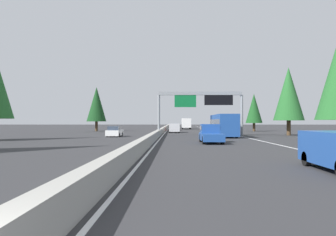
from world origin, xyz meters
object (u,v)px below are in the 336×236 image
sedan_near_right (206,128)px  minivan_mid_center (174,128)px  oncoming_near (115,132)px  conifer_right_near (289,94)px  conifer_left_mid (96,104)px  sign_gantry_overhead (201,101)px  bus_near_center (223,124)px  box_truck_distant_b (186,123)px  sedan_far_right (174,127)px  conifer_right_mid (254,108)px  sedan_far_left (174,128)px  pickup_far_center (211,134)px

sedan_near_right → minivan_mid_center: bearing=152.1°
minivan_mid_center → oncoming_near: 18.43m
conifer_right_near → conifer_left_mid: size_ratio=1.08×
sign_gantry_overhead → conifer_right_near: 13.58m
bus_near_center → box_truck_distant_b: size_ratio=1.35×
sign_gantry_overhead → oncoming_near: bearing=102.2°
sedan_far_right → conifer_right_mid: conifer_right_mid is taller
sedan_far_right → sedan_far_left: bearing=179.7°
pickup_far_center → conifer_right_mid: conifer_right_mid is taller
sedan_near_right → minivan_mid_center: size_ratio=0.88×
pickup_far_center → box_truck_distant_b: size_ratio=0.66×
sign_gantry_overhead → sedan_far_right: sign_gantry_overhead is taller
pickup_far_center → sedan_far_left: (44.45, 3.77, -0.23)m
minivan_mid_center → conifer_right_near: conifer_right_near is taller
sedan_near_right → sedan_far_right: bearing=26.3°
sedan_far_left → minivan_mid_center: bearing=-179.4°
sedan_far_left → oncoming_near: 32.07m
minivan_mid_center → conifer_right_mid: bearing=-61.9°
sedan_near_right → conifer_right_mid: size_ratio=0.54×
conifer_right_near → minivan_mid_center: bearing=55.3°
oncoming_near → conifer_left_mid: (25.63, 8.59, 5.18)m
minivan_mid_center → conifer_left_mid: conifer_left_mid is taller
pickup_far_center → bus_near_center: bearing=-13.4°
bus_near_center → sedan_far_left: bus_near_center is taller
conifer_left_mid → oncoming_near: bearing=-161.5°
sign_gantry_overhead → box_truck_distant_b: size_ratio=1.49×
sign_gantry_overhead → conifer_left_mid: 31.12m
bus_near_center → oncoming_near: (-0.57, 15.38, -1.03)m
sedan_far_left → sedan_far_right: 13.59m
pickup_far_center → minivan_mid_center: 30.08m
sedan_far_right → minivan_mid_center: bearing=-179.8°
sedan_far_right → box_truck_distant_b: 3.68m
pickup_far_center → conifer_left_mid: bearing=27.8°
pickup_far_center → sedan_far_left: pickup_far_center is taller
pickup_far_center → oncoming_near: pickup_far_center is taller
minivan_mid_center → sedan_near_right: bearing=-27.9°
sedan_near_right → oncoming_near: bearing=152.5°
sign_gantry_overhead → sedan_near_right: bearing=-6.6°
sign_gantry_overhead → sedan_far_left: sign_gantry_overhead is taller
bus_near_center → sedan_far_right: bus_near_center is taller
conifer_left_mid → sedan_far_left: bearing=-72.4°
sign_gantry_overhead → conifer_left_mid: (22.94, 21.02, 0.65)m
sedan_far_right → conifer_left_mid: conifer_left_mid is taller
conifer_right_near → conifer_left_mid: bearing=58.3°
sedan_far_left → sedan_near_right: (-1.07, -7.32, 0.00)m
sedan_far_left → conifer_right_mid: (-5.41, -17.36, 4.24)m
sign_gantry_overhead → conifer_right_mid: size_ratio=1.56×
oncoming_near → conifer_left_mid: size_ratio=0.46×
sedan_far_right → conifer_left_mid: (-18.94, 16.93, 5.18)m
box_truck_distant_b → minivan_mid_center: 29.56m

